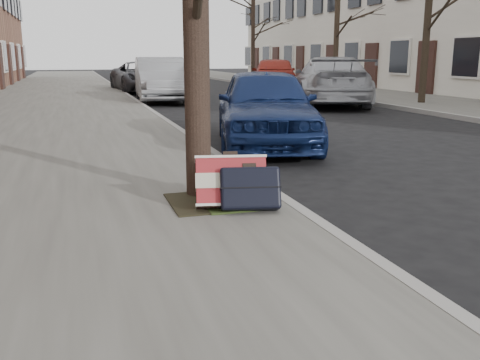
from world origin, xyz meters
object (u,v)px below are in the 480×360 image
object	(u,v)px
suitcase_red	(231,182)
car_near_front	(265,107)
car_near_mid	(161,79)
suitcase_navy	(250,188)

from	to	relation	value
suitcase_red	car_near_front	bearing A→B (deg)	78.06
car_near_front	car_near_mid	bearing A→B (deg)	105.97
suitcase_navy	suitcase_red	bearing A→B (deg)	148.64
suitcase_navy	car_near_mid	xyz separation A→B (m)	(1.42, 14.04, 0.41)
suitcase_red	car_near_mid	bearing A→B (deg)	95.76
suitcase_navy	car_near_mid	distance (m)	14.11
car_near_mid	car_near_front	bearing A→B (deg)	-84.53
suitcase_red	car_near_front	distance (m)	4.45
suitcase_navy	car_near_mid	bearing A→B (deg)	96.32
suitcase_navy	car_near_front	world-z (taller)	car_near_front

